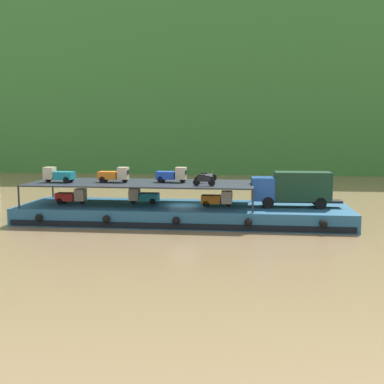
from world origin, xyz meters
name	(u,v)px	position (x,y,z in m)	size (l,w,h in m)	color
ground_plane	(183,221)	(0.00, 0.00, 0.00)	(400.00, 400.00, 0.00)	olive
hillside_far_bank	(225,62)	(0.00, 62.50, 22.57)	(141.19, 28.28, 40.07)	#387533
cargo_barge	(183,213)	(0.00, -0.03, 0.75)	(29.36, 8.83, 1.50)	#23567A
covered_lorry	(293,188)	(9.70, 0.04, 3.19)	(7.90, 2.47, 3.10)	#1E4C99
cargo_rack	(142,183)	(-3.80, 0.00, 3.44)	(20.16, 7.51, 2.00)	#232833
mini_truck_lower_stern	(72,196)	(-10.33, -0.31, 2.19)	(2.75, 1.21, 1.38)	red
mini_truck_lower_aft	(143,196)	(-3.80, 0.56, 2.19)	(2.75, 1.22, 1.38)	teal
mini_truck_lower_mid	(217,199)	(3.09, -0.38, 2.19)	(2.76, 1.23, 1.38)	orange
mini_truck_upper_stern	(58,175)	(-11.37, -0.74, 4.19)	(2.77, 1.26, 1.38)	teal
mini_truck_upper_mid	(114,175)	(-6.35, -0.07, 4.19)	(2.74, 1.20, 1.38)	orange
mini_truck_upper_fore	(172,175)	(-1.12, 0.55, 4.19)	(2.80, 1.30, 1.38)	#1E47B7
motorcycle_upper_port	(204,181)	(2.06, -2.25, 3.93)	(1.90, 0.55, 0.87)	black
motorcycle_upper_centre	(204,178)	(1.89, 0.00, 3.93)	(1.90, 0.55, 0.87)	black
motorcycle_upper_stbd	(206,176)	(1.86, 2.25, 3.93)	(1.90, 0.55, 0.87)	black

